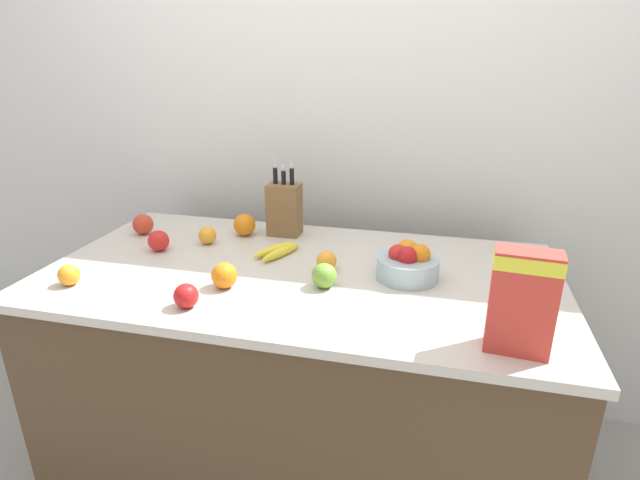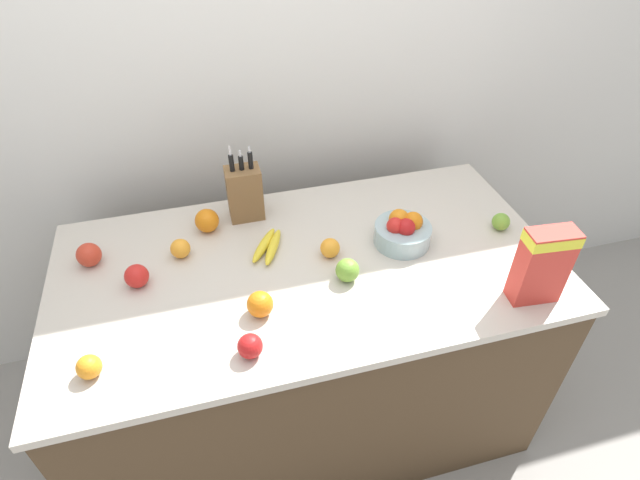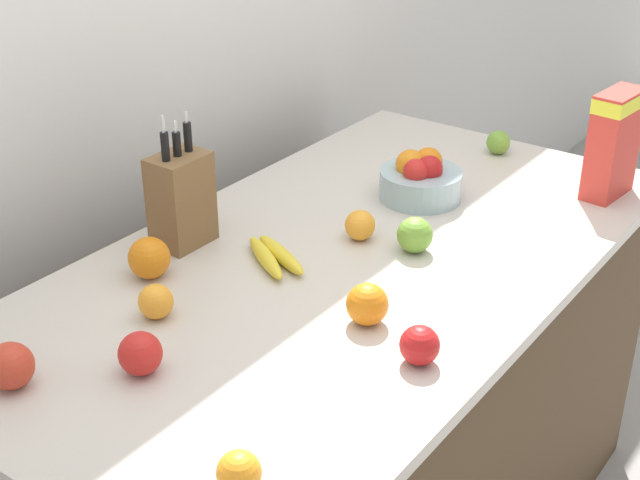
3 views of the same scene
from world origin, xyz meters
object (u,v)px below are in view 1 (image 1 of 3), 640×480
at_px(fruit_bowl, 408,263).
at_px(orange_front_right, 224,275).
at_px(orange_mid_left, 69,275).
at_px(orange_near_bowl, 327,261).
at_px(apple_front, 143,224).
at_px(apple_rear, 159,241).
at_px(orange_by_cereal, 207,235).
at_px(orange_front_center, 245,225).
at_px(apple_leftmost, 186,296).
at_px(banana_bunch, 278,251).
at_px(apple_by_knife_block, 324,276).
at_px(apple_middle, 534,284).
at_px(cereal_box, 523,298).
at_px(knife_block, 284,209).

distance_m(fruit_bowl, orange_front_right, 0.59).
height_order(orange_mid_left, orange_near_bowl, orange_near_bowl).
xyz_separation_m(apple_front, orange_mid_left, (0.04, -0.48, -0.01)).
bearing_deg(apple_rear, apple_front, 136.74).
distance_m(orange_mid_left, orange_by_cereal, 0.51).
distance_m(fruit_bowl, orange_front_center, 0.72).
bearing_deg(fruit_bowl, apple_leftmost, -149.66).
distance_m(fruit_bowl, apple_rear, 0.92).
relative_size(orange_front_right, orange_front_center, 0.93).
bearing_deg(orange_near_bowl, banana_bunch, 156.57).
bearing_deg(orange_front_right, orange_mid_left, -168.40).
relative_size(apple_rear, orange_mid_left, 1.15).
bearing_deg(apple_rear, orange_by_cereal, 37.10).
height_order(apple_rear, orange_near_bowl, apple_rear).
bearing_deg(apple_by_knife_block, banana_bunch, 136.03).
bearing_deg(banana_bunch, apple_by_knife_block, -43.97).
distance_m(fruit_bowl, apple_middle, 0.39).
xyz_separation_m(cereal_box, fruit_bowl, (-0.30, 0.36, -0.10)).
bearing_deg(orange_by_cereal, orange_mid_left, -121.21).
height_order(knife_block, orange_front_center, knife_block).
relative_size(orange_front_right, orange_by_cereal, 1.19).
relative_size(apple_rear, apple_middle, 1.19).
relative_size(cereal_box, orange_mid_left, 3.92).
height_order(cereal_box, apple_by_knife_block, cereal_box).
xyz_separation_m(cereal_box, orange_mid_left, (-1.34, 0.06, -0.11)).
bearing_deg(apple_leftmost, orange_front_right, 69.71).
distance_m(apple_rear, apple_leftmost, 0.49).
relative_size(fruit_bowl, apple_rear, 2.59).
bearing_deg(fruit_bowl, knife_block, 149.44).
bearing_deg(knife_block, orange_mid_left, -130.46).
bearing_deg(apple_rear, apple_leftmost, -50.42).
height_order(apple_by_knife_block, orange_front_center, orange_front_center).
bearing_deg(apple_middle, orange_front_center, 165.21).
xyz_separation_m(knife_block, apple_front, (-0.56, -0.14, -0.07)).
distance_m(apple_rear, orange_by_cereal, 0.18).
distance_m(banana_bunch, orange_by_cereal, 0.31).
bearing_deg(cereal_box, orange_front_right, 175.04).
relative_size(apple_middle, orange_mid_left, 0.97).
height_order(knife_block, apple_front, knife_block).
height_order(fruit_bowl, orange_near_bowl, fruit_bowl).
distance_m(apple_leftmost, orange_front_center, 0.61).
xyz_separation_m(apple_by_knife_block, orange_near_bowl, (-0.02, 0.13, -0.01)).
relative_size(apple_rear, apple_leftmost, 1.07).
distance_m(apple_rear, apple_middle, 1.31).
bearing_deg(banana_bunch, apple_front, 171.93).
height_order(apple_front, apple_by_knife_block, apple_front).
relative_size(apple_leftmost, orange_mid_left, 1.07).
bearing_deg(fruit_bowl, orange_front_center, 159.26).
xyz_separation_m(apple_rear, orange_front_center, (0.25, 0.23, 0.01)).
relative_size(orange_near_bowl, orange_by_cereal, 1.01).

